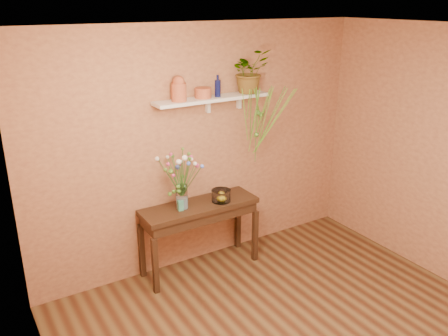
{
  "coord_description": "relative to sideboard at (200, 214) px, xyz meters",
  "views": [
    {
      "loc": [
        -2.39,
        -2.35,
        2.91
      ],
      "look_at": [
        0.0,
        1.55,
        1.25
      ],
      "focal_mm": 37.45,
      "sensor_mm": 36.0,
      "label": 1
    }
  ],
  "objects": [
    {
      "name": "lemon",
      "position": [
        0.25,
        -0.06,
        0.16
      ],
      "size": [
        0.07,
        0.07,
        0.07
      ],
      "primitive_type": "sphere",
      "color": "yellow",
      "rests_on": "glass_bowl"
    },
    {
      "name": "sideboard",
      "position": [
        0.0,
        0.0,
        0.0
      ],
      "size": [
        1.31,
        0.42,
        0.8
      ],
      "color": "#3A2115",
      "rests_on": "ground"
    },
    {
      "name": "carton",
      "position": [
        -0.25,
        -0.04,
        0.17
      ],
      "size": [
        0.06,
        0.05,
        0.12
      ],
      "primitive_type": "cube",
      "rotation": [
        0.0,
        0.0,
        -0.05
      ],
      "color": "teal",
      "rests_on": "sideboard"
    },
    {
      "name": "glass_bowl",
      "position": [
        0.25,
        -0.06,
        0.18
      ],
      "size": [
        0.22,
        0.22,
        0.13
      ],
      "color": "white",
      "rests_on": "sideboard"
    },
    {
      "name": "room",
      "position": [
        0.18,
        -1.77,
        0.67
      ],
      "size": [
        4.04,
        4.04,
        2.7
      ],
      "color": "brown",
      "rests_on": "ground"
    },
    {
      "name": "plant_fronds",
      "position": [
        0.75,
        -0.06,
        0.98
      ],
      "size": [
        0.51,
        0.38,
        0.86
      ],
      "color": "#437224",
      "rests_on": "wall_shelf"
    },
    {
      "name": "terracotta_pot",
      "position": [
        0.13,
        0.11,
        1.31
      ],
      "size": [
        0.22,
        0.22,
        0.11
      ],
      "primitive_type": "cylinder",
      "rotation": [
        0.0,
        0.0,
        0.3
      ],
      "color": "#BB5737",
      "rests_on": "wall_shelf"
    },
    {
      "name": "blue_bottle",
      "position": [
        0.29,
        0.08,
        1.35
      ],
      "size": [
        0.07,
        0.07,
        0.23
      ],
      "color": "#0C1040",
      "rests_on": "wall_shelf"
    },
    {
      "name": "spider_plant",
      "position": [
        0.7,
        0.1,
        1.49
      ],
      "size": [
        0.43,
        0.38,
        0.47
      ],
      "primitive_type": "imported",
      "rotation": [
        0.0,
        0.0,
        0.02
      ],
      "color": "#437224",
      "rests_on": "wall_shelf"
    },
    {
      "name": "glass_vase",
      "position": [
        -0.21,
        0.0,
        0.23
      ],
      "size": [
        0.13,
        0.13,
        0.26
      ],
      "color": "white",
      "rests_on": "sideboard"
    },
    {
      "name": "terracotta_jug",
      "position": [
        -0.16,
        0.09,
        1.38
      ],
      "size": [
        0.18,
        0.18,
        0.26
      ],
      "color": "#BB5737",
      "rests_on": "wall_shelf"
    },
    {
      "name": "bouquet",
      "position": [
        -0.22,
        -0.01,
        0.56
      ],
      "size": [
        0.42,
        0.51,
        0.5
      ],
      "color": "#386B28",
      "rests_on": "glass_vase"
    },
    {
      "name": "wall_shelf",
      "position": [
        0.24,
        0.11,
        1.23
      ],
      "size": [
        1.3,
        0.24,
        0.19
      ],
      "color": "white",
      "rests_on": "room"
    }
  ]
}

